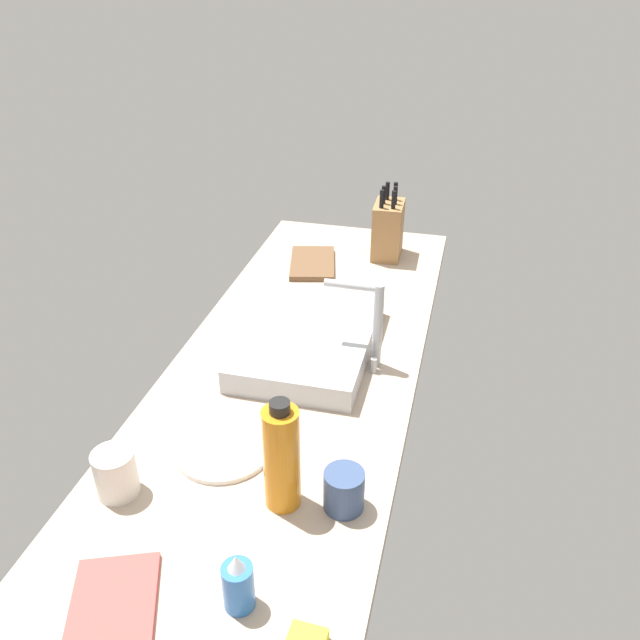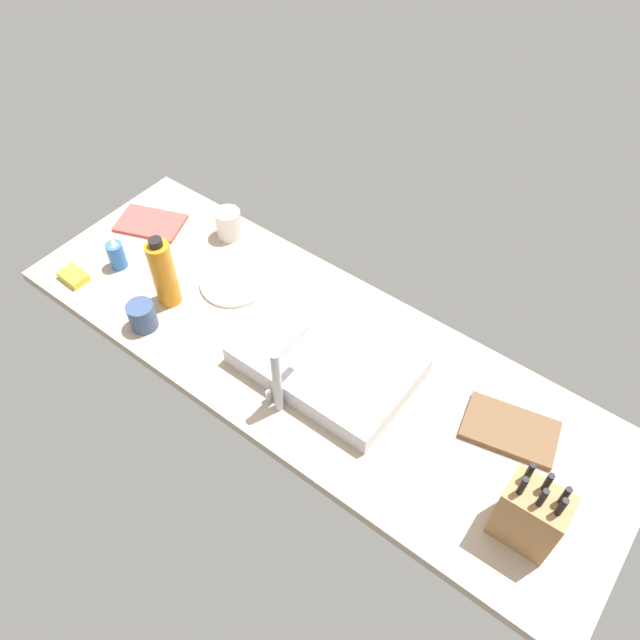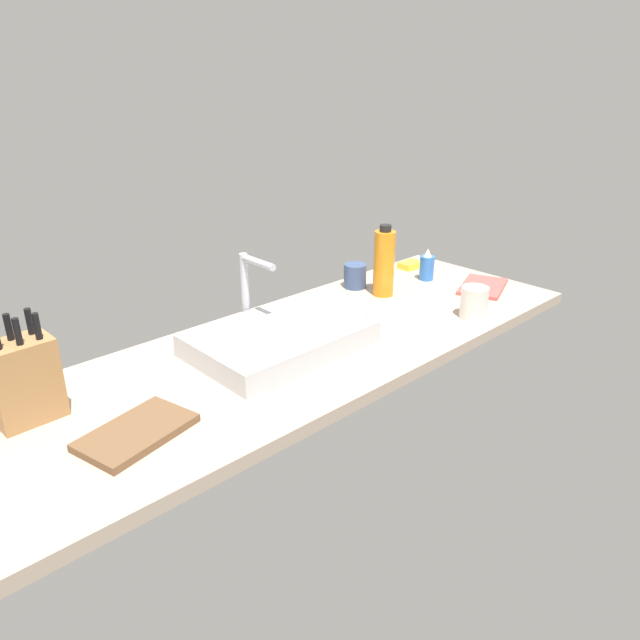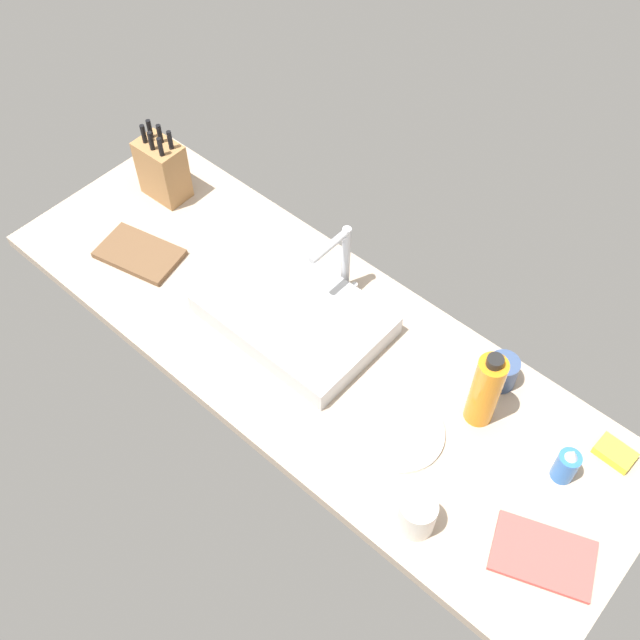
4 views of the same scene
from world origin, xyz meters
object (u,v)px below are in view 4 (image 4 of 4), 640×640
object	(u,v)px
cutting_board	(140,254)
water_bottle	(486,390)
dish_towel	(543,556)
dish_sponge	(615,453)
ceramic_cup	(502,372)
faucet	(342,257)
dinner_plate	(401,433)
coffee_mug	(417,515)
soap_bottle	(566,465)
knife_block	(163,169)
sink_basin	(294,314)

from	to	relation	value
cutting_board	water_bottle	world-z (taller)	water_bottle
dish_towel	dish_sponge	xyz separation A→B (cm)	(-0.22, 32.18, 0.60)
dish_towel	ceramic_cup	distance (cm)	45.29
cutting_board	water_bottle	bearing A→B (deg)	11.34
faucet	dinner_plate	xyz separation A→B (cm)	(39.83, -24.36, -13.30)
coffee_mug	dish_towel	bearing A→B (deg)	26.32
soap_bottle	ceramic_cup	size ratio (longest dim) A/B	1.37
cutting_board	dish_sponge	world-z (taller)	dish_sponge
knife_block	coffee_mug	bearing A→B (deg)	-17.50
cutting_board	soap_bottle	xyz separation A→B (cm)	(126.05, 20.08, 4.03)
ceramic_cup	dish_sponge	xyz separation A→B (cm)	(31.88, 0.44, -3.05)
knife_block	soap_bottle	size ratio (longest dim) A/B	2.12
knife_block	sink_basin	bearing A→B (deg)	-11.24
knife_block	water_bottle	bearing A→B (deg)	-2.67
sink_basin	cutting_board	world-z (taller)	sink_basin
faucet	dinner_plate	distance (cm)	48.54
faucet	soap_bottle	world-z (taller)	faucet
cutting_board	dinner_plate	size ratio (longest dim) A/B	1.12
ceramic_cup	knife_block	bearing A→B (deg)	-175.19
ceramic_cup	dish_sponge	bearing A→B (deg)	0.79
coffee_mug	soap_bottle	bearing A→B (deg)	60.37
dish_towel	dish_sponge	world-z (taller)	dish_sponge
dinner_plate	dish_sponge	bearing A→B (deg)	35.00
coffee_mug	dish_sponge	size ratio (longest dim) A/B	1.09
water_bottle	faucet	bearing A→B (deg)	171.37
water_bottle	dish_sponge	bearing A→B (deg)	21.86
knife_block	dish_sponge	size ratio (longest dim) A/B	2.74
dish_towel	ceramic_cup	world-z (taller)	ceramic_cup
sink_basin	soap_bottle	world-z (taller)	soap_bottle
sink_basin	water_bottle	xyz separation A→B (cm)	(53.07, 8.59, 8.26)
faucet	dish_sponge	xyz separation A→B (cm)	(80.99, 4.46, -12.70)
soap_bottle	ceramic_cup	distance (cm)	27.96
faucet	water_bottle	size ratio (longest dim) A/B	0.94
sink_basin	dish_towel	size ratio (longest dim) A/B	2.18
dinner_plate	dish_sponge	distance (cm)	50.25
soap_bottle	water_bottle	size ratio (longest dim) A/B	0.48
cutting_board	ceramic_cup	bearing A→B (deg)	17.73
soap_bottle	water_bottle	xyz separation A→B (cm)	(-23.58, 0.46, 6.50)
knife_block	dish_towel	bearing A→B (deg)	-10.21
dish_sponge	water_bottle	bearing A→B (deg)	-158.14
dish_towel	coffee_mug	size ratio (longest dim) A/B	2.21
cutting_board	coffee_mug	xyz separation A→B (cm)	(107.86, -11.91, 4.03)
soap_bottle	dinner_plate	size ratio (longest dim) A/B	0.55
knife_block	coffee_mug	distance (cm)	126.45
sink_basin	knife_block	world-z (taller)	knife_block
faucet	soap_bottle	bearing A→B (deg)	-6.27
sink_basin	water_bottle	size ratio (longest dim) A/B	1.94
faucet	dinner_plate	size ratio (longest dim) A/B	1.09
cutting_board	coffee_mug	distance (cm)	108.59
knife_block	cutting_board	size ratio (longest dim) A/B	1.05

